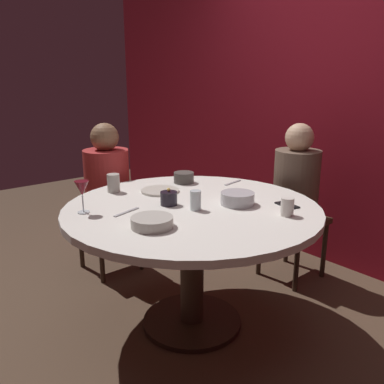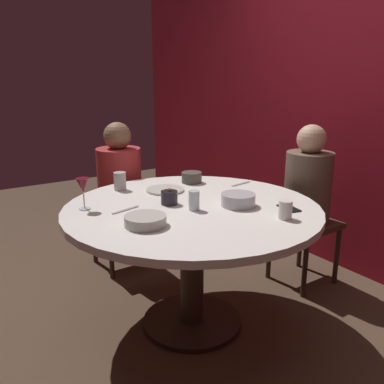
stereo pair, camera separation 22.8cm
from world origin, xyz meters
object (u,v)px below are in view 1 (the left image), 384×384
at_px(dining_table, 192,229).
at_px(bowl_small_white, 152,222).
at_px(seated_diner_left, 107,181).
at_px(cell_phone, 287,205).
at_px(cup_by_left_diner, 113,183).
at_px(dinner_plate, 160,191).
at_px(cup_by_right_diner, 196,200).
at_px(seated_diner_back, 296,185).
at_px(candle_holder, 169,198).
at_px(bowl_salad_center, 184,178).
at_px(bowl_serving_large, 237,198).
at_px(wine_glass, 82,190).
at_px(cup_near_candle, 287,207).

bearing_deg(dining_table, bowl_small_white, -69.36).
height_order(dining_table, seated_diner_left, seated_diner_left).
bearing_deg(cell_phone, cup_by_left_diner, -43.27).
height_order(dinner_plate, cup_by_right_diner, cup_by_right_diner).
bearing_deg(dinner_plate, bowl_small_white, -39.21).
xyz_separation_m(seated_diner_back, cup_by_right_diner, (0.07, -1.02, 0.10)).
bearing_deg(candle_holder, bowl_salad_center, 131.41).
xyz_separation_m(bowl_serving_large, bowl_small_white, (-0.01, -0.59, -0.01)).
xyz_separation_m(dining_table, cup_by_left_diner, (-0.54, -0.19, 0.20)).
bearing_deg(wine_glass, cup_by_left_diner, 128.20).
xyz_separation_m(seated_diner_left, cup_near_candle, (1.44, 0.27, 0.10)).
distance_m(seated_diner_left, cup_by_right_diner, 1.06).
bearing_deg(seated_diner_back, dining_table, 0.00).
height_order(cup_near_candle, cup_by_right_diner, cup_by_right_diner).
height_order(dinner_plate, bowl_small_white, bowl_small_white).
relative_size(wine_glass, bowl_salad_center, 1.27).
bearing_deg(bowl_small_white, seated_diner_back, 95.90).
distance_m(seated_diner_left, bowl_salad_center, 0.63).
distance_m(dining_table, dinner_plate, 0.38).
bearing_deg(bowl_small_white, bowl_salad_center, 130.90).
relative_size(dinner_plate, bowl_small_white, 1.17).
bearing_deg(cup_by_right_diner, bowl_small_white, -78.40).
height_order(dinner_plate, cup_by_left_diner, cup_by_left_diner).
distance_m(dinner_plate, cup_near_candle, 0.84).
relative_size(seated_diner_left, seated_diner_back, 0.99).
distance_m(seated_diner_back, candle_holder, 1.08).
height_order(candle_holder, bowl_small_white, candle_holder).
xyz_separation_m(bowl_small_white, cup_near_candle, (0.31, 0.64, 0.02)).
distance_m(bowl_small_white, cup_by_left_diner, 0.70).
bearing_deg(wine_glass, seated_diner_left, 143.42).
height_order(bowl_salad_center, bowl_small_white, bowl_salad_center).
xyz_separation_m(dinner_plate, bowl_salad_center, (-0.08, 0.26, 0.03)).
height_order(candle_holder, bowl_serving_large, candle_holder).
xyz_separation_m(wine_glass, bowl_serving_large, (0.43, 0.74, -0.09)).
relative_size(dining_table, dinner_plate, 6.00).
relative_size(bowl_salad_center, bowl_small_white, 0.67).
bearing_deg(bowl_salad_center, dining_table, -33.94).
bearing_deg(dinner_plate, bowl_serving_large, 20.04).
height_order(bowl_serving_large, cup_by_right_diner, cup_by_right_diner).
bearing_deg(candle_holder, cell_phone, 48.39).
xyz_separation_m(seated_diner_left, cell_phone, (1.34, 0.41, 0.05)).
distance_m(wine_glass, cell_phone, 1.14).
height_order(dining_table, bowl_serving_large, bowl_serving_large).
bearing_deg(bowl_serving_large, bowl_small_white, -90.88).
bearing_deg(cup_near_candle, bowl_small_white, -115.98).
relative_size(wine_glass, cup_near_candle, 1.83).
bearing_deg(dinner_plate, bowl_salad_center, 107.43).
bearing_deg(bowl_small_white, seated_diner_left, 161.81).
height_order(cell_phone, cup_by_right_diner, cup_by_right_diner).
xyz_separation_m(cell_phone, cup_by_left_diner, (-0.89, -0.60, 0.05)).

